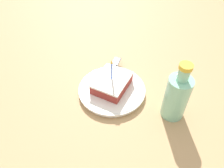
# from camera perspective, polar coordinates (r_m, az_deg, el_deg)

# --- Properties ---
(ground_plane) EXTENTS (2.40, 2.40, 0.04)m
(ground_plane) POSITION_cam_1_polar(r_m,az_deg,el_deg) (0.72, 1.82, -4.36)
(ground_plane) COLOR tan
(ground_plane) RESTS_ON ground
(plate) EXTENTS (0.22, 0.22, 0.02)m
(plate) POSITION_cam_1_polar(r_m,az_deg,el_deg) (0.71, -0.00, -1.55)
(plate) COLOR white
(plate) RESTS_ON ground_plane
(cake_slice) EXTENTS (0.10, 0.12, 0.11)m
(cake_slice) POSITION_cam_1_polar(r_m,az_deg,el_deg) (0.70, -0.05, 0.34)
(cake_slice) COLOR #99332D
(cake_slice) RESTS_ON plate
(fork) EXTENTS (0.05, 0.20, 0.00)m
(fork) POSITION_cam_1_polar(r_m,az_deg,el_deg) (0.76, -0.37, 3.04)
(fork) COLOR #262626
(fork) RESTS_ON plate
(bottle) EXTENTS (0.07, 0.07, 0.19)m
(bottle) POSITION_cam_1_polar(r_m,az_deg,el_deg) (0.63, 16.52, -3.07)
(bottle) COLOR #8CD1B2
(bottle) RESTS_ON ground_plane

